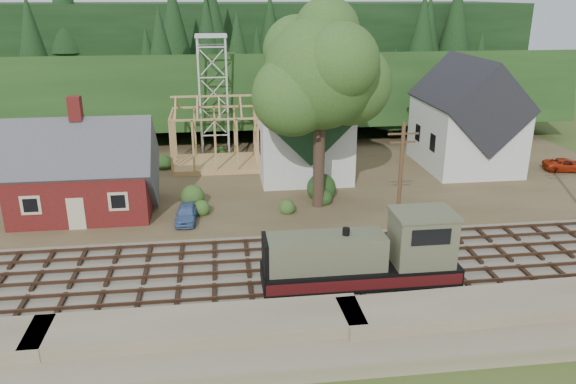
{
  "coord_description": "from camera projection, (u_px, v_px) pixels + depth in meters",
  "views": [
    {
      "loc": [
        -5.73,
        -31.3,
        16.35
      ],
      "look_at": [
        -0.94,
        6.0,
        3.0
      ],
      "focal_mm": 35.0,
      "sensor_mm": 36.0,
      "label": 1
    }
  ],
  "objects": [
    {
      "name": "farmhouse",
      "position": [
        467.0,
        120.0,
        53.71
      ],
      "size": [
        8.4,
        10.8,
        10.6
      ],
      "color": "silver",
      "rests_on": "village_flat"
    },
    {
      "name": "ground",
      "position": [
        315.0,
        268.0,
        35.42
      ],
      "size": [
        140.0,
        140.0,
        0.0
      ],
      "primitive_type": "plane",
      "color": "#384C1E",
      "rests_on": "ground"
    },
    {
      "name": "locomotive",
      "position": [
        368.0,
        257.0,
        32.25
      ],
      "size": [
        11.22,
        2.81,
        4.51
      ],
      "color": "black",
      "rests_on": "railroad_bed"
    },
    {
      "name": "village_flat",
      "position": [
        282.0,
        178.0,
        52.19
      ],
      "size": [
        64.0,
        26.0,
        0.3
      ],
      "primitive_type": "cube",
      "color": "brown",
      "rests_on": "ground"
    },
    {
      "name": "patio_set",
      "position": [
        119.0,
        189.0,
        42.02
      ],
      "size": [
        2.32,
        2.32,
        2.59
      ],
      "color": "silver",
      "rests_on": "village_flat"
    },
    {
      "name": "depot",
      "position": [
        84.0,
        176.0,
        42.7
      ],
      "size": [
        10.8,
        7.41,
        9.0
      ],
      "color": "#551513",
      "rests_on": "village_flat"
    },
    {
      "name": "railroad_bed",
      "position": [
        315.0,
        266.0,
        35.39
      ],
      "size": [
        64.0,
        11.0,
        0.16
      ],
      "primitive_type": "cube",
      "color": "#726B5B",
      "rests_on": "ground"
    },
    {
      "name": "car_green",
      "position": [
        78.0,
        199.0,
        44.43
      ],
      "size": [
        4.03,
        2.02,
        1.27
      ],
      "primitive_type": "imported",
      "rotation": [
        0.0,
        0.0,
        1.75
      ],
      "color": "#84B37C",
      "rests_on": "village_flat"
    },
    {
      "name": "car_red",
      "position": [
        567.0,
        165.0,
        53.5
      ],
      "size": [
        4.58,
        2.78,
        1.19
      ],
      "primitive_type": "imported",
      "rotation": [
        0.0,
        0.0,
        1.37
      ],
      "color": "#AF2A0E",
      "rests_on": "village_flat"
    },
    {
      "name": "big_tree",
      "position": [
        322.0,
        81.0,
        41.68
      ],
      "size": [
        10.9,
        8.4,
        14.7
      ],
      "color": "#38281E",
      "rests_on": "village_flat"
    },
    {
      "name": "embankment",
      "position": [
        345.0,
        347.0,
        27.47
      ],
      "size": [
        64.0,
        5.0,
        1.6
      ],
      "primitive_type": "cube",
      "color": "#7F7259",
      "rests_on": "ground"
    },
    {
      "name": "telegraph_pole_near",
      "position": [
        401.0,
        174.0,
        39.7
      ],
      "size": [
        2.2,
        0.28,
        8.0
      ],
      "color": "#4C331E",
      "rests_on": "ground"
    },
    {
      "name": "hillside",
      "position": [
        261.0,
        123.0,
        74.68
      ],
      "size": [
        70.0,
        28.96,
        12.74
      ],
      "primitive_type": "cube",
      "rotation": [
        -0.17,
        0.0,
        0.0
      ],
      "color": "#1E3F19",
      "rests_on": "ground"
    },
    {
      "name": "ridge",
      "position": [
        252.0,
        102.0,
        89.63
      ],
      "size": [
        80.0,
        20.0,
        12.0
      ],
      "primitive_type": "cube",
      "color": "black",
      "rests_on": "ground"
    },
    {
      "name": "car_blue",
      "position": [
        186.0,
        213.0,
        41.61
      ],
      "size": [
        1.73,
        3.82,
        1.27
      ],
      "primitive_type": "imported",
      "rotation": [
        0.0,
        0.0,
        -0.06
      ],
      "color": "#4F70AA",
      "rests_on": "village_flat"
    },
    {
      "name": "church",
      "position": [
        301.0,
        120.0,
        52.32
      ],
      "size": [
        8.4,
        15.17,
        13.0
      ],
      "color": "silver",
      "rests_on": "village_flat"
    },
    {
      "name": "timber_frame",
      "position": [
        215.0,
        137.0,
        54.17
      ],
      "size": [
        8.2,
        6.2,
        6.99
      ],
      "color": "tan",
      "rests_on": "village_flat"
    },
    {
      "name": "lattice_tower",
      "position": [
        212.0,
        58.0,
        57.51
      ],
      "size": [
        3.2,
        3.2,
        12.12
      ],
      "color": "silver",
      "rests_on": "village_flat"
    }
  ]
}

